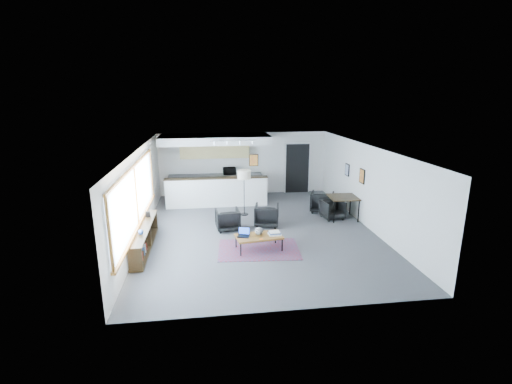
{
  "coord_description": "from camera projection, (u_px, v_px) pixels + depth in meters",
  "views": [
    {
      "loc": [
        -1.53,
        -10.83,
        4.15
      ],
      "look_at": [
        -0.02,
        0.4,
        1.14
      ],
      "focal_mm": 26.0,
      "sensor_mm": 36.0,
      "label": 1
    }
  ],
  "objects": [
    {
      "name": "coaster",
      "position": [
        261.0,
        239.0,
        9.83
      ],
      "size": [
        0.1,
        0.1,
        0.01
      ],
      "rotation": [
        0.0,
        0.0,
        0.06
      ],
      "color": "#E5590C",
      "rests_on": "coffee_table"
    },
    {
      "name": "doorway",
      "position": [
        297.0,
        168.0,
        15.89
      ],
      "size": [
        1.1,
        0.12,
        2.15
      ],
      "color": "black",
      "rests_on": "room"
    },
    {
      "name": "kilim_rug",
      "position": [
        259.0,
        249.0,
        10.19
      ],
      "size": [
        2.31,
        1.67,
        0.01
      ],
      "rotation": [
        0.0,
        0.0,
        -0.08
      ],
      "color": "#593048",
      "rests_on": "floor"
    },
    {
      "name": "microwave",
      "position": [
        229.0,
        170.0,
        15.25
      ],
      "size": [
        0.53,
        0.31,
        0.35
      ],
      "primitive_type": "imported",
      "rotation": [
        0.0,
        0.0,
        0.05
      ],
      "color": "black",
      "rests_on": "kitchenette"
    },
    {
      "name": "armchair_left",
      "position": [
        228.0,
        218.0,
        11.6
      ],
      "size": [
        0.77,
        0.73,
        0.73
      ],
      "primitive_type": "imported",
      "rotation": [
        0.0,
        0.0,
        3.23
      ],
      "color": "black",
      "rests_on": "floor"
    },
    {
      "name": "dining_table",
      "position": [
        343.0,
        199.0,
        12.53
      ],
      "size": [
        0.97,
        0.97,
        0.79
      ],
      "rotation": [
        0.0,
        0.0,
        -0.04
      ],
      "color": "black",
      "rests_on": "floor"
    },
    {
      "name": "track_light",
      "position": [
        233.0,
        141.0,
        13.02
      ],
      "size": [
        1.6,
        0.07,
        0.15
      ],
      "color": "silver",
      "rests_on": "room"
    },
    {
      "name": "book_stack",
      "position": [
        275.0,
        233.0,
        10.14
      ],
      "size": [
        0.35,
        0.29,
        0.1
      ],
      "rotation": [
        0.0,
        0.0,
        0.07
      ],
      "color": "silver",
      "rests_on": "coffee_table"
    },
    {
      "name": "laptop",
      "position": [
        244.0,
        233.0,
        10.06
      ],
      "size": [
        0.37,
        0.33,
        0.23
      ],
      "rotation": [
        0.0,
        0.0,
        -0.27
      ],
      "color": "black",
      "rests_on": "coffee_table"
    },
    {
      "name": "ceramic_pot",
      "position": [
        259.0,
        231.0,
        10.11
      ],
      "size": [
        0.22,
        0.22,
        0.22
      ],
      "rotation": [
        0.0,
        0.0,
        0.14
      ],
      "color": "gray",
      "rests_on": "coffee_table"
    },
    {
      "name": "room",
      "position": [
        258.0,
        190.0,
        11.3
      ],
      "size": [
        7.02,
        9.02,
        2.62
      ],
      "color": "#4B4B4E",
      "rests_on": "ground"
    },
    {
      "name": "console",
      "position": [
        144.0,
        238.0,
        10.12
      ],
      "size": [
        0.35,
        3.0,
        0.8
      ],
      "color": "black",
      "rests_on": "floor"
    },
    {
      "name": "floor_lamp",
      "position": [
        244.0,
        176.0,
        12.78
      ],
      "size": [
        0.54,
        0.54,
        1.61
      ],
      "rotation": [
        0.0,
        0.0,
        -0.17
      ],
      "color": "black",
      "rests_on": "floor"
    },
    {
      "name": "wall_art_upper",
      "position": [
        347.0,
        170.0,
        13.33
      ],
      "size": [
        0.03,
        0.34,
        0.44
      ],
      "color": "black",
      "rests_on": "room"
    },
    {
      "name": "wall_art_lower",
      "position": [
        362.0,
        176.0,
        12.07
      ],
      "size": [
        0.03,
        0.38,
        0.48
      ],
      "color": "black",
      "rests_on": "room"
    },
    {
      "name": "window",
      "position": [
        136.0,
        197.0,
        9.96
      ],
      "size": [
        0.1,
        5.95,
        1.66
      ],
      "color": "#8CBFFF",
      "rests_on": "room"
    },
    {
      "name": "dining_chair_far",
      "position": [
        322.0,
        203.0,
        13.38
      ],
      "size": [
        0.86,
        0.83,
        0.68
      ],
      "primitive_type": "imported",
      "rotation": [
        0.0,
        0.0,
        2.74
      ],
      "color": "black",
      "rests_on": "floor"
    },
    {
      "name": "armchair_right",
      "position": [
        267.0,
        214.0,
        11.97
      ],
      "size": [
        0.89,
        0.85,
        0.77
      ],
      "primitive_type": "imported",
      "rotation": [
        0.0,
        0.0,
        2.92
      ],
      "color": "black",
      "rests_on": "floor"
    },
    {
      "name": "kitchenette",
      "position": [
        216.0,
        166.0,
        14.68
      ],
      "size": [
        4.2,
        1.96,
        2.6
      ],
      "color": "white",
      "rests_on": "floor"
    },
    {
      "name": "coffee_table",
      "position": [
        259.0,
        237.0,
        10.09
      ],
      "size": [
        1.33,
        0.84,
        0.41
      ],
      "rotation": [
        0.0,
        0.0,
        0.14
      ],
      "color": "brown",
      "rests_on": "floor"
    },
    {
      "name": "dining_chair_near",
      "position": [
        333.0,
        210.0,
        12.63
      ],
      "size": [
        0.67,
        0.64,
        0.6
      ],
      "primitive_type": "imported",
      "rotation": [
        0.0,
        0.0,
        0.17
      ],
      "color": "black",
      "rests_on": "floor"
    }
  ]
}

